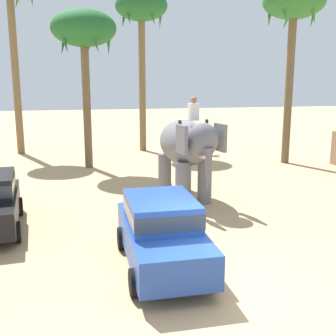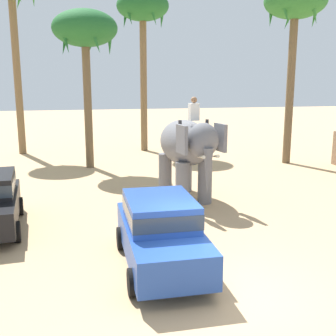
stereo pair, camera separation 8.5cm
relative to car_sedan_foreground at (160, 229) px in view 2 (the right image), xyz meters
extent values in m
plane|color=tan|center=(0.92, -1.61, -0.93)|extent=(120.00, 120.00, 0.00)
cube|color=#23479E|center=(0.00, -0.04, -0.25)|extent=(1.76, 4.13, 0.76)
cube|color=#23479E|center=(0.00, 0.06, 0.45)|extent=(1.59, 2.12, 0.64)
cube|color=#2D3842|center=(0.00, 0.06, 0.45)|extent=(1.61, 2.14, 0.35)
cylinder|color=black|center=(0.83, -1.32, -0.63)|extent=(0.19, 0.60, 0.60)
cylinder|color=black|center=(-0.87, -1.30, -0.63)|extent=(0.19, 0.60, 0.60)
cylinder|color=black|center=(0.87, 1.22, -0.63)|extent=(0.19, 0.60, 0.60)
cylinder|color=black|center=(-0.83, 1.25, -0.63)|extent=(0.19, 0.60, 0.60)
cylinder|color=black|center=(-3.59, 2.37, -0.63)|extent=(0.23, 0.61, 0.60)
cylinder|color=black|center=(-3.80, 4.91, -0.63)|extent=(0.23, 0.61, 0.60)
ellipsoid|color=slate|center=(2.12, 5.71, 1.22)|extent=(1.97, 3.28, 1.70)
cylinder|color=slate|center=(2.67, 4.84, -0.13)|extent=(0.52, 0.52, 1.60)
cylinder|color=slate|center=(1.80, 4.73, -0.13)|extent=(0.52, 0.52, 1.60)
cylinder|color=slate|center=(2.44, 6.68, -0.13)|extent=(0.52, 0.52, 1.60)
cylinder|color=slate|center=(1.57, 6.57, -0.13)|extent=(0.52, 0.52, 1.60)
ellipsoid|color=slate|center=(2.32, 4.09, 1.52)|extent=(1.22, 1.13, 1.20)
cube|color=slate|center=(3.02, 4.28, 1.57)|extent=(0.22, 0.81, 0.96)
cube|color=slate|center=(1.60, 4.10, 1.57)|extent=(0.22, 0.81, 0.96)
cone|color=slate|center=(2.38, 3.64, 0.52)|extent=(0.40, 0.40, 1.60)
cone|color=beige|center=(2.63, 3.73, 1.02)|extent=(0.19, 0.57, 0.21)
cone|color=beige|center=(2.11, 3.66, 1.02)|extent=(0.19, 0.57, 0.21)
cube|color=white|center=(2.23, 4.86, 2.42)|extent=(0.37, 0.28, 0.60)
sphere|color=#8E6647|center=(2.23, 4.86, 2.84)|extent=(0.22, 0.22, 0.22)
cylinder|color=#333338|center=(2.74, 4.92, 1.87)|extent=(0.12, 0.12, 0.55)
cylinder|color=#333338|center=(1.71, 4.79, 1.87)|extent=(0.12, 0.12, 0.55)
cylinder|color=brown|center=(9.44, 11.24, 3.20)|extent=(0.42, 0.42, 8.25)
ellipsoid|color=#286B2D|center=(9.44, 11.24, 7.52)|extent=(3.20, 3.20, 1.80)
cone|color=#286B2D|center=(10.64, 11.24, 7.02)|extent=(0.40, 0.92, 1.64)
cone|color=#286B2D|center=(9.81, 12.38, 7.02)|extent=(0.91, 0.57, 1.67)
cone|color=#286B2D|center=(8.47, 11.94, 7.02)|extent=(0.73, 0.83, 1.69)
cone|color=#286B2D|center=(8.47, 10.53, 7.02)|extent=(0.73, 0.83, 1.69)
cone|color=#286B2D|center=(9.81, 10.10, 7.02)|extent=(0.91, 0.57, 1.67)
cylinder|color=brown|center=(-1.17, 12.40, 2.46)|extent=(0.40, 0.40, 6.77)
ellipsoid|color=#1E5B28|center=(-1.17, 12.40, 6.04)|extent=(3.20, 3.20, 1.80)
cone|color=#1E5B28|center=(0.03, 12.40, 5.54)|extent=(0.40, 0.92, 1.64)
cone|color=#1E5B28|center=(-0.80, 13.54, 5.54)|extent=(0.91, 0.57, 1.67)
cone|color=#1E5B28|center=(-2.15, 13.11, 5.54)|extent=(0.73, 0.83, 1.69)
cone|color=#1E5B28|center=(-2.15, 11.70, 5.54)|extent=(0.73, 0.83, 1.69)
cone|color=#1E5B28|center=(-0.80, 11.26, 5.54)|extent=(0.91, 0.57, 1.67)
cylinder|color=brown|center=(2.51, 17.16, 3.44)|extent=(0.42, 0.42, 8.73)
ellipsoid|color=#1E5B28|center=(2.51, 17.16, 8.00)|extent=(3.20, 3.20, 1.80)
cone|color=#1E5B28|center=(3.71, 17.16, 7.50)|extent=(0.40, 0.92, 1.64)
cone|color=#1E5B28|center=(2.88, 18.30, 7.50)|extent=(0.91, 0.57, 1.67)
cone|color=#1E5B28|center=(1.54, 17.87, 7.50)|extent=(0.73, 0.83, 1.69)
cone|color=#1E5B28|center=(1.54, 16.46, 7.50)|extent=(0.73, 0.83, 1.69)
cone|color=#1E5B28|center=(2.88, 16.02, 7.50)|extent=(0.91, 0.57, 1.67)
cylinder|color=brown|center=(-5.10, 17.66, 3.97)|extent=(0.44, 0.44, 9.79)
camera|label=1|loc=(-1.99, -9.17, 3.46)|focal=44.22mm
camera|label=2|loc=(-1.91, -9.19, 3.46)|focal=44.22mm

